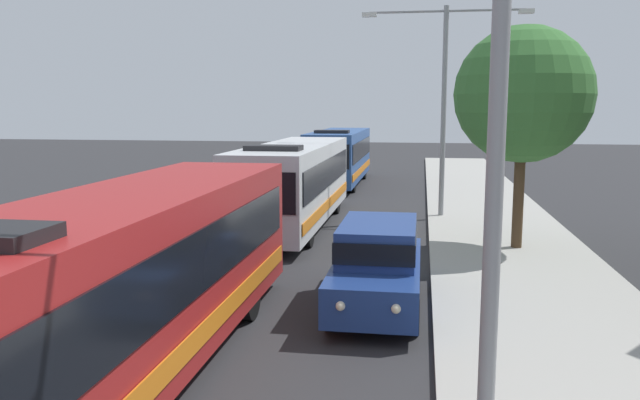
% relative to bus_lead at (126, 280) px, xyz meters
% --- Properties ---
extents(bus_lead, '(2.58, 11.67, 3.21)m').
position_rel_bus_lead_xyz_m(bus_lead, '(0.00, 0.00, 0.00)').
color(bus_lead, maroon).
rests_on(bus_lead, ground_plane).
extents(bus_second_in_line, '(2.58, 11.16, 3.21)m').
position_rel_bus_lead_xyz_m(bus_second_in_line, '(-0.00, 13.59, -0.00)').
color(bus_second_in_line, silver).
rests_on(bus_second_in_line, ground_plane).
extents(bus_middle, '(2.58, 10.70, 3.21)m').
position_rel_bus_lead_xyz_m(bus_middle, '(-0.00, 26.50, -0.00)').
color(bus_middle, '#284C8C').
rests_on(bus_middle, ground_plane).
extents(white_suv, '(1.86, 4.98, 1.90)m').
position_rel_bus_lead_xyz_m(white_suv, '(3.70, 4.47, -0.66)').
color(white_suv, navy).
rests_on(white_suv, ground_plane).
extents(streetlamp_near, '(6.24, 0.28, 8.34)m').
position_rel_bus_lead_xyz_m(streetlamp_near, '(5.40, -2.01, 3.58)').
color(streetlamp_near, gray).
rests_on(streetlamp_near, sidewalk).
extents(streetlamp_mid, '(6.40, 0.28, 8.05)m').
position_rel_bus_lead_xyz_m(streetlamp_mid, '(5.40, 16.06, 3.44)').
color(streetlamp_mid, gray).
rests_on(streetlamp_mid, sidewalk).
extents(roadside_tree, '(4.06, 4.06, 6.65)m').
position_rel_bus_lead_xyz_m(roadside_tree, '(7.52, 10.55, 3.07)').
color(roadside_tree, '#4C3823').
rests_on(roadside_tree, sidewalk).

